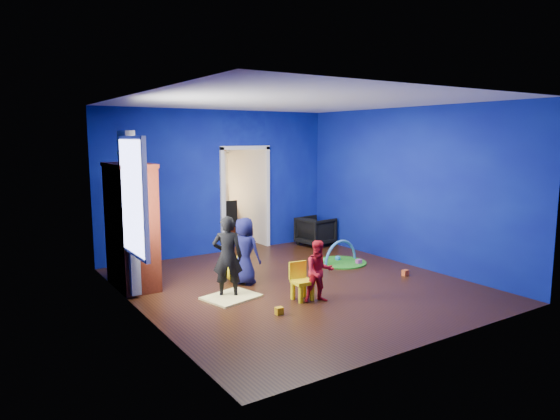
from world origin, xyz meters
TOP-DOWN VIEW (x-y plane):
  - floor at (0.00, 0.00)m, footprint 5.00×5.50m
  - ceiling at (0.00, 0.00)m, footprint 5.00×5.50m
  - wall_back at (0.00, 2.75)m, footprint 5.00×0.02m
  - wall_front at (0.00, -2.75)m, footprint 5.00×0.02m
  - wall_left at (-2.50, 0.00)m, footprint 0.02×5.50m
  - wall_right at (2.50, 0.00)m, footprint 0.02×5.50m
  - alcove at (0.60, 3.62)m, footprint 1.00×1.75m
  - armchair at (2.06, 2.20)m, footprint 0.78×0.76m
  - child_black at (-1.19, 0.07)m, footprint 0.53×0.48m
  - child_navy at (-0.67, 0.49)m, footprint 0.57×0.63m
  - toddler_red at (-0.20, -0.87)m, footprint 0.52×0.46m
  - vase at (-2.22, 1.05)m, footprint 0.29×0.29m
  - potted_plant at (-2.22, 1.57)m, footprint 0.29×0.29m
  - tv_armoire at (-2.22, 1.35)m, footprint 0.58×1.14m
  - crt_tv at (-2.18, 1.35)m, footprint 0.46×0.70m
  - yellow_blanket at (-1.19, -0.03)m, footprint 0.87×0.76m
  - hopper_ball at (-0.72, 0.74)m, footprint 0.42×0.42m
  - kid_chair at (-0.35, -0.67)m, footprint 0.31×0.31m
  - play_mat at (1.50, 0.68)m, footprint 0.96×0.96m
  - toy_arch at (1.50, 0.68)m, footprint 0.86×0.17m
  - window_left at (-2.48, 0.35)m, footprint 0.03×0.95m
  - curtain at (-2.37, 0.90)m, footprint 0.14×0.42m
  - doorway at (0.60, 2.75)m, footprint 1.16×0.10m
  - study_desk at (0.60, 4.26)m, footprint 0.88×0.44m
  - desk_monitor at (0.60, 4.38)m, footprint 0.40×0.05m
  - desk_lamp at (0.32, 4.32)m, footprint 0.14×0.14m
  - folding_chair at (0.60, 3.30)m, footprint 0.40×0.40m
  - book_shelf at (0.60, 4.37)m, footprint 0.88×0.24m
  - toy_0 at (1.87, -0.59)m, footprint 0.10×0.08m
  - toy_1 at (1.55, 0.83)m, footprint 0.11×0.11m
  - toy_2 at (-0.97, -1.00)m, footprint 0.10×0.08m
  - toy_3 at (1.22, 0.83)m, footprint 0.11×0.11m
  - toy_4 at (1.71, 0.40)m, footprint 0.10×0.08m

SIDE VIEW (x-z plane):
  - floor at x=0.00m, z-range -0.01..0.01m
  - play_mat at x=1.50m, z-range 0.00..0.03m
  - yellow_blanket at x=-1.19m, z-range 0.00..0.03m
  - toy_arch at x=1.50m, z-range -0.41..0.45m
  - toy_0 at x=1.87m, z-range 0.00..0.10m
  - toy_2 at x=-0.97m, z-range 0.00..0.10m
  - toy_4 at x=1.71m, z-range 0.00..0.10m
  - toy_1 at x=1.55m, z-range 0.00..0.11m
  - toy_3 at x=1.22m, z-range 0.00..0.11m
  - hopper_ball at x=-0.72m, z-range 0.00..0.42m
  - kid_chair at x=-0.35m, z-range 0.00..0.50m
  - armchair at x=2.06m, z-range 0.00..0.63m
  - study_desk at x=0.60m, z-range 0.00..0.75m
  - toddler_red at x=-0.20m, z-range 0.00..0.90m
  - folding_chair at x=0.60m, z-range 0.00..0.92m
  - child_navy at x=-0.67m, z-range 0.00..1.09m
  - child_black at x=-1.19m, z-range 0.00..1.22m
  - desk_lamp at x=0.32m, z-range 0.86..1.00m
  - desk_monitor at x=0.60m, z-range 0.79..1.11m
  - tv_armoire at x=-2.22m, z-range 0.00..1.96m
  - crt_tv at x=-2.18m, z-range 0.75..1.29m
  - doorway at x=0.60m, z-range 0.00..2.10m
  - alcove at x=0.60m, z-range 0.00..2.50m
  - curtain at x=-2.37m, z-range 0.05..2.45m
  - wall_back at x=0.00m, z-range 0.00..2.90m
  - wall_front at x=0.00m, z-range 0.00..2.90m
  - wall_left at x=-2.50m, z-range 0.00..2.90m
  - wall_right at x=2.50m, z-range 0.00..2.90m
  - window_left at x=-2.48m, z-range 0.77..2.33m
  - book_shelf at x=0.60m, z-range 2.00..2.04m
  - vase at x=-2.22m, z-range 1.96..2.20m
  - potted_plant at x=-2.22m, z-range 1.96..2.39m
  - ceiling at x=0.00m, z-range 2.90..2.90m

